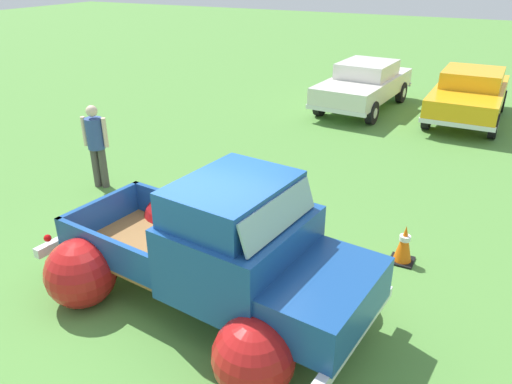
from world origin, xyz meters
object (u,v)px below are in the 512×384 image
object	(u,v)px
show_car_0	(364,84)
show_car_1	(469,93)
vintage_pickup_truck	(224,261)
lane_cone_0	(404,244)
spectator_0	(96,141)

from	to	relation	value
show_car_0	show_car_1	size ratio (longest dim) A/B	1.01
vintage_pickup_truck	lane_cone_0	distance (m)	2.96
show_car_0	lane_cone_0	xyz separation A→B (m)	(2.96, -8.32, -0.47)
show_car_0	spectator_0	distance (m)	8.85
vintage_pickup_truck	spectator_0	bearing A→B (deg)	158.65
vintage_pickup_truck	show_car_1	xyz separation A→B (m)	(1.96, 10.73, 0.03)
show_car_0	spectator_0	xyz separation A→B (m)	(-3.20, -8.24, 0.20)
show_car_1	lane_cone_0	bearing A→B (deg)	0.88
spectator_0	show_car_0	bearing A→B (deg)	-36.63
spectator_0	lane_cone_0	bearing A→B (deg)	-106.11
spectator_0	lane_cone_0	distance (m)	6.20
show_car_0	spectator_0	size ratio (longest dim) A/B	2.64
vintage_pickup_truck	show_car_1	size ratio (longest dim) A/B	1.08
show_car_0	lane_cone_0	world-z (taller)	show_car_0
show_car_0	spectator_0	world-z (taller)	spectator_0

